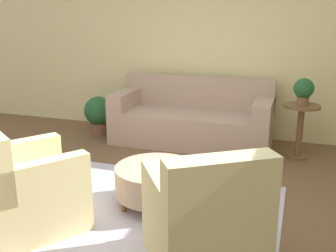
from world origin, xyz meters
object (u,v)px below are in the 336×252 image
Objects in this scene: armchair_right at (205,222)px; couch at (192,120)px; armchair_left at (23,191)px; potted_plant_on_side_table at (304,90)px; side_table at (300,123)px; ottoman_table at (156,180)px; potted_plant_floor at (99,113)px.

couch is at bearing 107.22° from armchair_right.
potted_plant_on_side_table is at bearing 49.80° from armchair_left.
side_table is at bearing -6.41° from couch.
armchair_left is at bearing -104.73° from couch.
armchair_right is at bearing 0.00° from armchair_left.
potted_plant_on_side_table is at bearing 54.59° from ottoman_table.
potted_plant_floor reaches higher than ottoman_table.
armchair_left is 1.36× the size of ottoman_table.
armchair_left is 3.21× the size of potted_plant_on_side_table.
couch is 6.59× the size of potted_plant_on_side_table.
armchair_left is at bearing -74.66° from potted_plant_floor.
ottoman_table is 1.36× the size of potted_plant_floor.
armchair_right reaches higher than couch.
armchair_left reaches higher than side_table.
side_table is (0.63, 2.66, 0.10)m from armchair_right.
couch is 1.62m from potted_plant_on_side_table.
couch is 2.03m from ottoman_table.
couch is 2.78× the size of ottoman_table.
ottoman_table is 2.36m from potted_plant_on_side_table.
couch reaches higher than potted_plant_floor.
couch is 3.17× the size of side_table.
couch is 2.92m from armchair_left.
potted_plant_floor is at bearing 130.80° from ottoman_table.
armchair_right is 2.78m from potted_plant_on_side_table.
potted_plant_floor is (-1.50, -0.06, 0.00)m from couch.
ottoman_table is (0.93, 0.81, -0.10)m from armchair_left.
potted_plant_on_side_table is (0.63, 2.66, 0.54)m from armchair_right.
potted_plant_on_side_table reaches higher than potted_plant_floor.
ottoman_table is at bearing 130.35° from armchair_right.
side_table reaches higher than ottoman_table.
armchair_left is 1.84× the size of potted_plant_floor.
couch is 2.05× the size of armchair_left.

